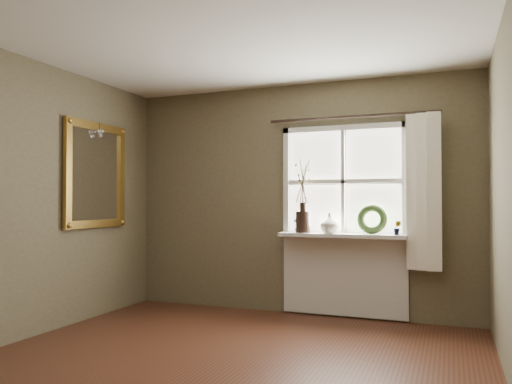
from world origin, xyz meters
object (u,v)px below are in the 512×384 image
object	(u,v)px
cream_vase	(330,223)
wreath	(372,223)
dark_jug	(303,222)
gilt_mirror	(96,175)

from	to	relation	value
cream_vase	wreath	world-z (taller)	wreath
dark_jug	cream_vase	bearing A→B (deg)	0.00
dark_jug	wreath	world-z (taller)	wreath
dark_jug	gilt_mirror	size ratio (longest dim) A/B	0.21
wreath	gilt_mirror	size ratio (longest dim) A/B	0.28
cream_vase	gilt_mirror	distance (m)	2.60
cream_vase	wreath	xyz separation A→B (m)	(0.45, 0.04, 0.01)
dark_jug	wreath	distance (m)	0.75
cream_vase	gilt_mirror	world-z (taller)	gilt_mirror
gilt_mirror	wreath	bearing A→B (deg)	18.28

